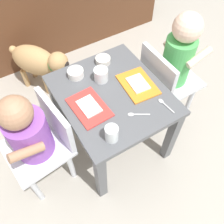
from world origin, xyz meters
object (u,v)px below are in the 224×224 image
object	(u,v)px
seated_child_right	(176,60)
food_tray_right	(138,84)
dining_table	(112,104)
spoon_by_left_tray	(136,114)
seated_child_left	(32,134)
spoon_by_right_tray	(165,104)
dog	(39,61)
water_cup_left	(101,75)
food_tray_left	(89,107)
cereal_bowl_left_side	(76,73)
water_cup_right	(112,134)
veggie_bowl_near	(103,60)

from	to	relation	value
seated_child_right	food_tray_right	size ratio (longest dim) A/B	3.32
dining_table	spoon_by_left_tray	distance (m)	0.19
seated_child_left	spoon_by_right_tray	xyz separation A→B (m)	(0.57, -0.18, 0.03)
dog	spoon_by_left_tray	size ratio (longest dim) A/B	4.33
water_cup_left	spoon_by_left_tray	xyz separation A→B (m)	(0.03, -0.27, -0.03)
food_tray_right	food_tray_left	bearing A→B (deg)	-180.00
cereal_bowl_left_side	water_cup_left	bearing A→B (deg)	-42.15
dining_table	water_cup_left	size ratio (longest dim) A/B	8.04
water_cup_right	spoon_by_right_tray	distance (m)	0.30
food_tray_right	water_cup_right	distance (m)	0.32
water_cup_right	spoon_by_right_tray	bearing A→B (deg)	4.72
dog	food_tray_left	distance (m)	0.69
cereal_bowl_left_side	spoon_by_left_tray	bearing A→B (deg)	-70.99
water_cup_left	spoon_by_right_tray	xyz separation A→B (m)	(0.17, -0.29, -0.03)
food_tray_left	water_cup_right	distance (m)	0.19
seated_child_left	water_cup_left	xyz separation A→B (m)	(0.40, 0.10, 0.05)
seated_child_right	cereal_bowl_left_side	xyz separation A→B (m)	(-0.50, 0.17, 0.02)
dining_table	food_tray_left	world-z (taller)	food_tray_left
dog	water_cup_left	distance (m)	0.61
dining_table	food_tray_right	bearing A→B (deg)	-9.19
seated_child_right	cereal_bowl_left_side	world-z (taller)	seated_child_right
spoon_by_left_tray	seated_child_left	bearing A→B (deg)	159.12
dining_table	water_cup_right	size ratio (longest dim) A/B	7.45
cereal_bowl_left_side	dog	bearing A→B (deg)	100.23
dog	spoon_by_right_tray	size ratio (longest dim) A/B	3.97
food_tray_left	cereal_bowl_left_side	xyz separation A→B (m)	(0.04, 0.21, 0.02)
seated_child_left	water_cup_left	bearing A→B (deg)	14.23
veggie_bowl_near	spoon_by_left_tray	size ratio (longest dim) A/B	0.85
veggie_bowl_near	cereal_bowl_left_side	distance (m)	0.17
dining_table	veggie_bowl_near	bearing A→B (deg)	71.28
dog	seated_child_left	bearing A→B (deg)	-109.86
cereal_bowl_left_side	spoon_by_right_tray	bearing A→B (deg)	-54.74
seated_child_right	cereal_bowl_left_side	bearing A→B (deg)	161.06
veggie_bowl_near	water_cup_right	bearing A→B (deg)	-115.61
veggie_bowl_near	seated_child_right	bearing A→B (deg)	-29.09
dog	water_cup_right	size ratio (longest dim) A/B	5.30
spoon_by_right_tray	food_tray_left	bearing A→B (deg)	151.68
water_cup_right	cereal_bowl_left_side	xyz separation A→B (m)	(0.03, 0.40, -0.01)
seated_child_left	spoon_by_right_tray	distance (m)	0.60
food_tray_left	food_tray_right	world-z (taller)	same
seated_child_left	cereal_bowl_left_side	distance (m)	0.36
seated_child_left	food_tray_left	xyz separation A→B (m)	(0.27, -0.02, 0.03)
veggie_bowl_near	seated_child_left	bearing A→B (deg)	-156.68
dog	food_tray_right	world-z (taller)	food_tray_right
seated_child_right	spoon_by_left_tray	xyz separation A→B (m)	(-0.38, -0.18, -0.00)
seated_child_left	seated_child_right	size ratio (longest dim) A/B	0.92
food_tray_right	seated_child_right	bearing A→B (deg)	8.20
dog	veggie_bowl_near	world-z (taller)	veggie_bowl_near
dining_table	seated_child_left	xyz separation A→B (m)	(-0.40, -0.00, 0.06)
seated_child_right	dining_table	bearing A→B (deg)	-177.54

